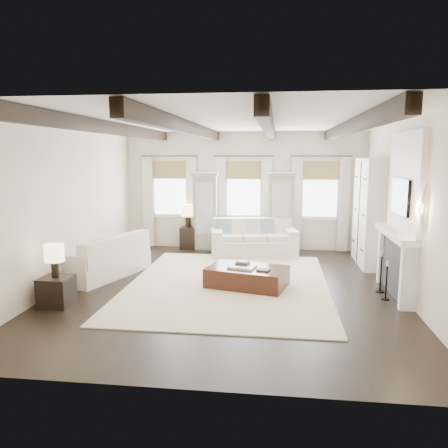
# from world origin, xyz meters

# --- Properties ---
(ground) EXTENTS (7.50, 7.50, 0.00)m
(ground) POSITION_xyz_m (0.00, 0.00, 0.00)
(ground) COLOR black
(ground) RESTS_ON ground
(room_shell) EXTENTS (6.54, 7.54, 3.22)m
(room_shell) POSITION_xyz_m (0.75, 0.90, 1.89)
(room_shell) COLOR beige
(room_shell) RESTS_ON ground
(area_rug) EXTENTS (3.95, 5.03, 0.02)m
(area_rug) POSITION_xyz_m (-0.03, 0.28, 0.01)
(area_rug) COLOR beige
(area_rug) RESTS_ON ground
(sofa_back) EXTENTS (2.31, 1.33, 0.93)m
(sofa_back) POSITION_xyz_m (0.32, 2.97, 0.38)
(sofa_back) COLOR silver
(sofa_back) RESTS_ON ground
(sofa_left) EXTENTS (1.57, 2.27, 0.89)m
(sofa_left) POSITION_xyz_m (-2.69, 0.56, 0.36)
(sofa_left) COLOR silver
(sofa_left) RESTS_ON ground
(ottoman) EXTENTS (1.70, 1.29, 0.40)m
(ottoman) POSITION_xyz_m (0.36, 0.16, 0.20)
(ottoman) COLOR black
(ottoman) RESTS_ON ground
(tray) EXTENTS (0.58, 0.49, 0.04)m
(tray) POSITION_xyz_m (0.26, 0.11, 0.42)
(tray) COLOR white
(tray) RESTS_ON ottoman
(book_lower) EXTENTS (0.30, 0.26, 0.04)m
(book_lower) POSITION_xyz_m (0.26, 0.21, 0.46)
(book_lower) COLOR #262628
(book_lower) RESTS_ON tray
(book_upper) EXTENTS (0.26, 0.22, 0.03)m
(book_upper) POSITION_xyz_m (0.26, 0.23, 0.49)
(book_upper) COLOR beige
(book_upper) RESTS_ON book_lower
(book_loose) EXTENTS (0.28, 0.23, 0.03)m
(book_loose) POSITION_xyz_m (0.68, -0.07, 0.41)
(book_loose) COLOR #262628
(book_loose) RESTS_ON ottoman
(side_table_front) EXTENTS (0.51, 0.51, 0.51)m
(side_table_front) POSITION_xyz_m (-2.84, -1.32, 0.25)
(side_table_front) COLOR black
(side_table_front) RESTS_ON ground
(lamp_front) EXTENTS (0.33, 0.33, 0.57)m
(lamp_front) POSITION_xyz_m (-2.84, -1.32, 0.90)
(lamp_front) COLOR black
(lamp_front) RESTS_ON side_table_front
(side_table_back) EXTENTS (0.41, 0.41, 0.61)m
(side_table_back) POSITION_xyz_m (-1.51, 3.48, 0.31)
(side_table_back) COLOR black
(side_table_back) RESTS_ON ground
(lamp_back) EXTENTS (0.37, 0.37, 0.63)m
(lamp_back) POSITION_xyz_m (-1.51, 3.48, 1.04)
(lamp_back) COLOR black
(lamp_back) RESTS_ON side_table_back
(candlestick_near) EXTENTS (0.14, 0.14, 0.71)m
(candlestick_near) POSITION_xyz_m (2.90, -0.30, 0.30)
(candlestick_near) COLOR black
(candlestick_near) RESTS_ON ground
(candlestick_far) EXTENTS (0.16, 0.16, 0.80)m
(candlestick_far) POSITION_xyz_m (2.90, 0.14, 0.33)
(candlestick_far) COLOR black
(candlestick_far) RESTS_ON ground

